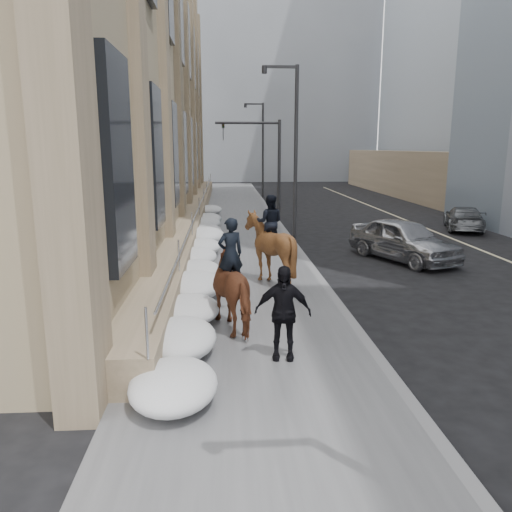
{
  "coord_description": "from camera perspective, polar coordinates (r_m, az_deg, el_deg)",
  "views": [
    {
      "loc": [
        -0.5,
        -9.8,
        4.33
      ],
      "look_at": [
        0.27,
        2.21,
        1.7
      ],
      "focal_mm": 35.0,
      "sensor_mm": 36.0,
      "label": 1
    }
  ],
  "objects": [
    {
      "name": "ground",
      "position": [
        10.73,
        -0.67,
        -11.49
      ],
      "size": [
        140.0,
        140.0,
        0.0
      ],
      "primitive_type": "plane",
      "color": "black",
      "rests_on": "ground"
    },
    {
      "name": "lane_line",
      "position": [
        23.06,
        24.92,
        0.36
      ],
      "size": [
        0.15,
        70.0,
        0.01
      ],
      "primitive_type": "cube",
      "color": "#BFB78C",
      "rests_on": "ground"
    },
    {
      "name": "car_silver",
      "position": [
        20.18,
        16.49,
        1.81
      ],
      "size": [
        3.74,
        5.2,
        1.65
      ],
      "primitive_type": "imported",
      "rotation": [
        0.0,
        0.0,
        0.42
      ],
      "color": "#9FA0A6",
      "rests_on": "ground"
    },
    {
      "name": "streetlight_far",
      "position": [
        43.92,
        0.58,
        12.66
      ],
      "size": [
        1.71,
        0.24,
        8.0
      ],
      "color": "#2D2D30",
      "rests_on": "ground"
    },
    {
      "name": "traffic_signal",
      "position": [
        31.91,
        0.99,
        11.74
      ],
      "size": [
        4.1,
        0.22,
        6.0
      ],
      "color": "#2D2D30",
      "rests_on": "ground"
    },
    {
      "name": "mounted_horse_left",
      "position": [
        11.76,
        -2.08,
        -3.42
      ],
      "size": [
        1.77,
        2.46,
        2.61
      ],
      "rotation": [
        0.0,
        0.0,
        3.52
      ],
      "color": "#572D1A",
      "rests_on": "sidewalk"
    },
    {
      "name": "streetlight_mid",
      "position": [
        24.02,
        4.2,
        12.89
      ],
      "size": [
        1.71,
        0.24,
        8.0
      ],
      "color": "#2D2D30",
      "rests_on": "ground"
    },
    {
      "name": "pedestrian",
      "position": [
        10.07,
        3.08,
        -6.46
      ],
      "size": [
        1.19,
        0.61,
        1.94
      ],
      "primitive_type": "imported",
      "rotation": [
        0.0,
        0.0,
        -0.13
      ],
      "color": "black",
      "rests_on": "sidewalk"
    },
    {
      "name": "curb",
      "position": [
        20.5,
        5.19,
        0.25
      ],
      "size": [
        0.24,
        80.0,
        0.12
      ],
      "primitive_type": "cube",
      "color": "slate",
      "rests_on": "ground"
    },
    {
      "name": "car_grey",
      "position": [
        28.83,
        22.65,
        4.01
      ],
      "size": [
        3.14,
        4.71,
        1.27
      ],
      "primitive_type": "imported",
      "rotation": [
        0.0,
        0.0,
        2.8
      ],
      "color": "#5A5E62",
      "rests_on": "ground"
    },
    {
      "name": "bg_building_mid",
      "position": [
        70.61,
        0.03,
        20.2
      ],
      "size": [
        30.0,
        12.0,
        28.0
      ],
      "primitive_type": "cube",
      "color": "slate",
      "rests_on": "ground"
    },
    {
      "name": "limestone_building",
      "position": [
        30.48,
        -13.47,
        20.64
      ],
      "size": [
        6.1,
        44.0,
        18.0
      ],
      "color": "tan",
      "rests_on": "ground"
    },
    {
      "name": "sidewalk",
      "position": [
        20.26,
        -2.16,
        0.15
      ],
      "size": [
        5.0,
        80.0,
        0.12
      ],
      "primitive_type": "cube",
      "color": "#4D4D4F",
      "rests_on": "ground"
    },
    {
      "name": "bg_building_far",
      "position": [
        82.18,
        -7.8,
        16.18
      ],
      "size": [
        24.0,
        12.0,
        20.0
      ],
      "primitive_type": "cube",
      "color": "gray",
      "rests_on": "ground"
    },
    {
      "name": "snow_bank",
      "position": [
        18.34,
        -6.45,
        0.1
      ],
      "size": [
        1.7,
        18.1,
        0.76
      ],
      "color": "silver",
      "rests_on": "sidewalk"
    },
    {
      "name": "mounted_horse_right",
      "position": [
        15.63,
        1.54,
        1.22
      ],
      "size": [
        2.13,
        2.32,
        2.77
      ],
      "rotation": [
        0.0,
        0.0,
        2.96
      ],
      "color": "#4A2B15",
      "rests_on": "sidewalk"
    }
  ]
}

